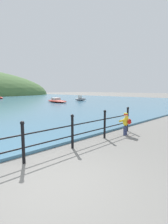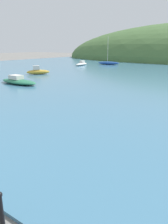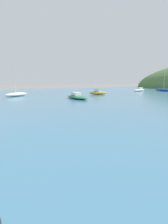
% 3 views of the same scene
% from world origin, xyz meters
% --- Properties ---
extents(boat_white_sailboat, '(1.60, 4.14, 0.85)m').
position_xyz_m(boat_white_sailboat, '(-15.97, 33.85, 0.37)').
color(boat_white_sailboat, silver).
rests_on(boat_white_sailboat, water).
extents(boat_green_fishing, '(4.37, 1.70, 5.28)m').
position_xyz_m(boat_green_fishing, '(-12.61, 38.16, 0.42)').
color(boat_green_fishing, '#1E4793').
rests_on(boat_green_fishing, water).
extents(boat_red_dinghy, '(2.57, 2.80, 1.09)m').
position_xyz_m(boat_red_dinghy, '(-12.55, 19.48, 0.45)').
color(boat_red_dinghy, gold).
rests_on(boat_red_dinghy, water).
extents(boat_mid_harbor, '(3.54, 4.24, 5.20)m').
position_xyz_m(boat_mid_harbor, '(-16.92, 7.33, 0.40)').
color(boat_mid_harbor, silver).
rests_on(boat_mid_harbor, water).
extents(boat_far_right, '(4.66, 1.75, 0.81)m').
position_xyz_m(boat_far_right, '(-8.60, 13.20, 0.36)').
color(boat_far_right, '#287551').
rests_on(boat_far_right, water).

